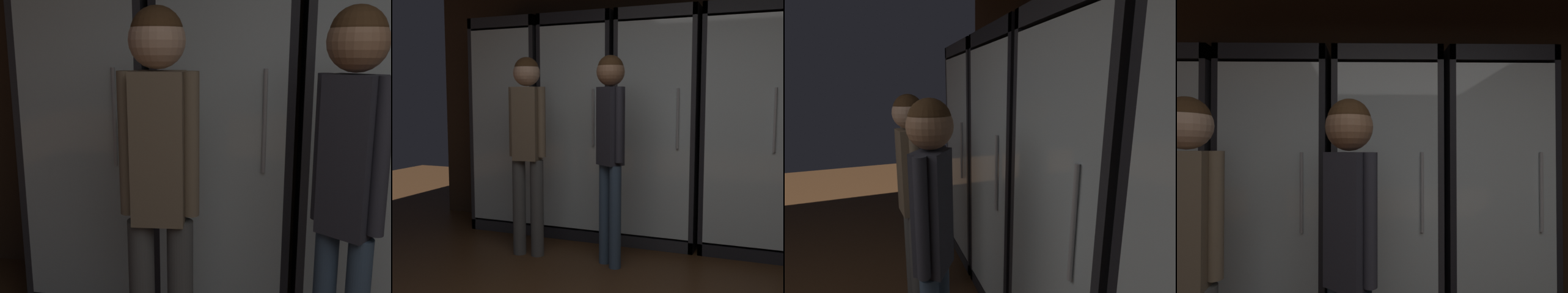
{
  "view_description": "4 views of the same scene",
  "coord_description": "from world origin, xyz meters",
  "views": [
    {
      "loc": [
        -0.87,
        0.17,
        1.5
      ],
      "look_at": [
        -1.34,
        2.74,
        0.94
      ],
      "focal_mm": 42.93,
      "sensor_mm": 36.0,
      "label": 1
    },
    {
      "loc": [
        0.61,
        -1.59,
        1.31
      ],
      "look_at": [
        -0.99,
        2.37,
        0.89
      ],
      "focal_mm": 44.38,
      "sensor_mm": 36.0,
      "label": 2
    },
    {
      "loc": [
        0.66,
        1.67,
        1.68
      ],
      "look_at": [
        -1.55,
        2.52,
        1.2
      ],
      "focal_mm": 26.15,
      "sensor_mm": 36.0,
      "label": 3
    },
    {
      "loc": [
        -0.53,
        0.67,
        1.41
      ],
      "look_at": [
        -0.5,
        2.31,
        1.43
      ],
      "focal_mm": 25.49,
      "sensor_mm": 36.0,
      "label": 4
    }
  ],
  "objects": [
    {
      "name": "wall_back",
      "position": [
        0.0,
        3.03,
        1.4
      ],
      "size": [
        6.0,
        0.06,
        2.8
      ],
      "primitive_type": "cube",
      "color": "#382619",
      "rests_on": "ground"
    },
    {
      "name": "cooler_far_left",
      "position": [
        -1.91,
        2.74,
        1.03
      ],
      "size": [
        0.71,
        0.6,
        2.09
      ],
      "color": "#2B2B30",
      "rests_on": "ground"
    },
    {
      "name": "cooler_left",
      "position": [
        -1.16,
        2.74,
        1.03
      ],
      "size": [
        0.71,
        0.6,
        2.09
      ],
      "color": "black",
      "rests_on": "ground"
    },
    {
      "name": "cooler_center",
      "position": [
        -0.41,
        2.74,
        1.02
      ],
      "size": [
        0.71,
        0.6,
        2.09
      ],
      "color": "#2B2B30",
      "rests_on": "ground"
    },
    {
      "name": "cooler_right",
      "position": [
        0.34,
        2.74,
        1.03
      ],
      "size": [
        0.71,
        0.6,
        2.09
      ],
      "color": "black",
      "rests_on": "ground"
    },
    {
      "name": "shopper_near",
      "position": [
        -0.61,
        1.91,
        1.07
      ],
      "size": [
        0.25,
        0.22,
        1.64
      ],
      "color": "#384C66",
      "rests_on": "ground"
    },
    {
      "name": "shopper_far",
      "position": [
        -1.34,
        1.91,
        1.02
      ],
      "size": [
        0.32,
        0.22,
        1.65
      ],
      "color": "#4C4C4C",
      "rests_on": "ground"
    }
  ]
}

